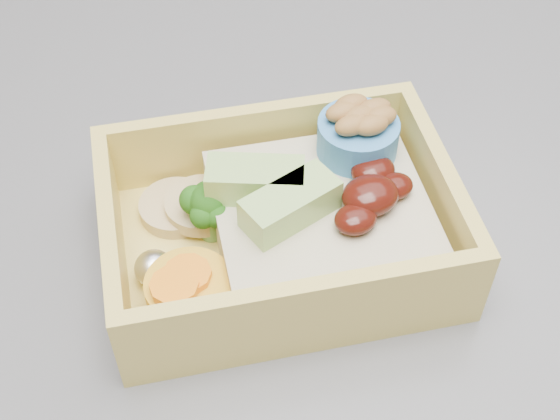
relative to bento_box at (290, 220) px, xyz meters
name	(u,v)px	position (x,y,z in m)	size (l,w,h in m)	color
bento_box	(290,220)	(0.00, 0.00, 0.00)	(0.20, 0.16, 0.06)	#D9C059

